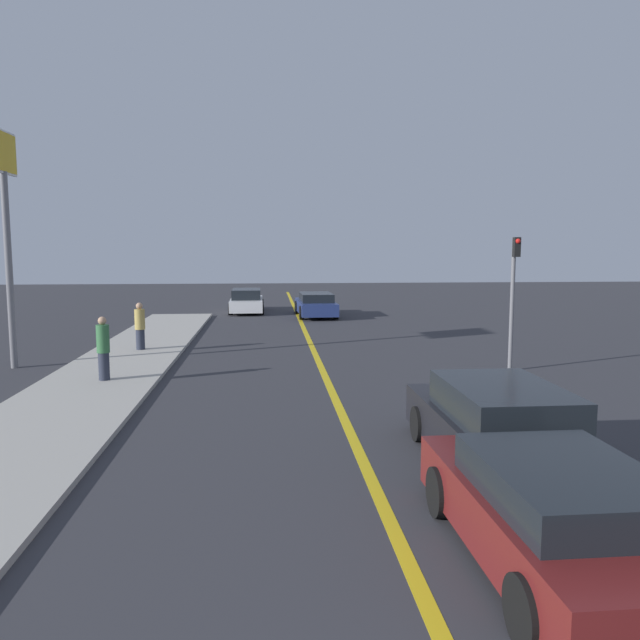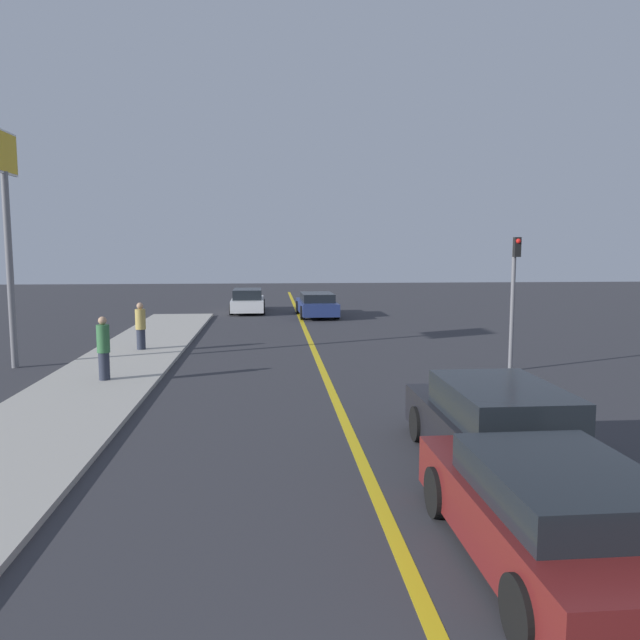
% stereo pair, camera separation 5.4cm
% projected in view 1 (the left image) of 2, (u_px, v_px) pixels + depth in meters
% --- Properties ---
extents(road_center_line, '(0.20, 60.00, 0.01)m').
position_uv_depth(road_center_line, '(318.00, 361.00, 19.52)').
color(road_center_line, gold).
rests_on(road_center_line, ground_plane).
extents(sidewalk_left, '(3.04, 31.27, 0.11)m').
position_uv_depth(sidewalk_left, '(104.00, 378.00, 16.68)').
color(sidewalk_left, '#ADA89E').
rests_on(sidewalk_left, ground_plane).
extents(car_near_right_lane, '(2.05, 4.41, 1.25)m').
position_uv_depth(car_near_right_lane, '(556.00, 514.00, 6.89)').
color(car_near_right_lane, maroon).
rests_on(car_near_right_lane, ground_plane).
extents(car_ahead_center, '(2.00, 4.75, 1.41)m').
position_uv_depth(car_ahead_center, '(498.00, 428.00, 9.96)').
color(car_ahead_center, black).
rests_on(car_ahead_center, ground_plane).
extents(car_far_distant, '(2.02, 4.61, 1.22)m').
position_uv_depth(car_far_distant, '(316.00, 305.00, 31.94)').
color(car_far_distant, navy).
rests_on(car_far_distant, ground_plane).
extents(car_parked_left_lot, '(1.89, 4.47, 1.28)m').
position_uv_depth(car_parked_left_lot, '(247.00, 301.00, 33.91)').
color(car_parked_left_lot, silver).
rests_on(car_parked_left_lot, ground_plane).
extents(pedestrian_near_curb, '(0.33, 0.33, 1.66)m').
position_uv_depth(pedestrian_near_curb, '(103.00, 348.00, 16.11)').
color(pedestrian_near_curb, '#282D3D').
rests_on(pedestrian_near_curb, sidewalk_left).
extents(pedestrian_mid_group, '(0.34, 0.34, 1.59)m').
position_uv_depth(pedestrian_mid_group, '(140.00, 326.00, 20.94)').
color(pedestrian_mid_group, '#282D3D').
rests_on(pedestrian_mid_group, sidewalk_left).
extents(traffic_light, '(0.18, 0.40, 3.82)m').
position_uv_depth(traffic_light, '(513.00, 289.00, 17.67)').
color(traffic_light, slate).
rests_on(traffic_light, ground_plane).
extents(roadside_sign, '(0.20, 1.81, 6.86)m').
position_uv_depth(roadside_sign, '(5.00, 195.00, 17.81)').
color(roadside_sign, slate).
rests_on(roadside_sign, ground_plane).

